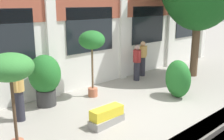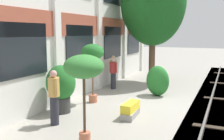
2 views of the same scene
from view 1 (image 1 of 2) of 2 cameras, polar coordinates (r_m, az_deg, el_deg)
The scene contains 9 objects.
ground_plane at distance 8.57m, azimuth 8.75°, elevation -8.11°, with size 80.00×80.00×0.00m, color #9E998E.
potted_plant_tall_urn at distance 5.89m, azimuth -21.30°, elevation -0.12°, with size 1.01×1.01×2.26m.
potted_plant_square_trough at distance 7.30m, azimuth -1.14°, elevation -10.06°, with size 1.11×0.47×0.49m.
potted_plant_fluted_column at distance 8.64m, azimuth -14.38°, elevation -1.54°, with size 1.02×1.02×1.68m.
potted_plant_terracotta_small at distance 9.02m, azimuth -4.39°, elevation 5.72°, with size 0.90×0.90×2.35m.
resident_by_doorway at distance 11.96m, azimuth 6.67°, elevation 2.72°, with size 0.53×0.34×1.59m.
resident_watching_tracks at distance 11.21m, azimuth 5.45°, elevation 1.83°, with size 0.34×0.49×1.55m.
resident_near_plants at distance 7.73m, azimuth -19.75°, elevation -4.19°, with size 0.34×0.46×1.68m.
topiary_hedge at distance 9.49m, azimuth 14.15°, elevation -1.87°, with size 1.08×0.70×1.34m, color #236B28.
Camera 1 is at (-6.25, -4.86, 3.26)m, focal length 42.00 mm.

